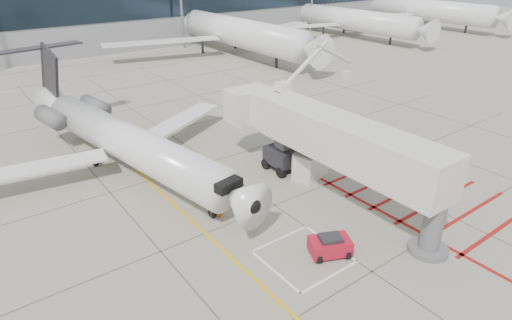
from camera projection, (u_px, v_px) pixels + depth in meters
ground_plane at (317, 235)px, 24.82m from camera, size 260.00×260.00×0.00m
regional_jet at (143, 131)px, 29.05m from camera, size 28.21×33.19×7.76m
jet_bridge at (346, 150)px, 26.46m from camera, size 8.90×18.77×7.50m
pushback_tug at (330, 245)px, 22.92m from camera, size 2.52×2.11×1.26m
baggage_cart at (295, 154)px, 33.56m from camera, size 1.92×1.42×1.10m
ground_power_unit at (311, 164)px, 30.89m from camera, size 2.95×2.19×2.09m
cone_nose at (221, 213)px, 26.48m from camera, size 0.31×0.31×0.43m
cone_side at (244, 200)px, 27.92m from camera, size 0.32×0.32×0.45m
terminal_building at (91, 1)px, 77.79m from camera, size 180.00×28.00×14.00m
terminal_glass_band at (118, 2)px, 67.20m from camera, size 180.00×0.10×6.00m
bg_aircraft_c at (225, 11)px, 67.94m from camera, size 39.14×43.49×13.05m
bg_aircraft_d at (343, 4)px, 82.79m from camera, size 35.69×39.66×11.90m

